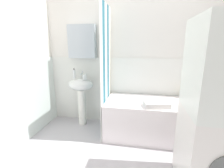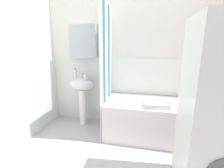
% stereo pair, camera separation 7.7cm
% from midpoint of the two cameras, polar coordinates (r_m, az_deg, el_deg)
% --- Properties ---
extents(wall_back_tiled, '(3.60, 0.18, 2.40)m').
position_cam_midpoint_polar(wall_back_tiled, '(2.83, 6.12, 7.97)').
color(wall_back_tiled, silver).
rests_on(wall_back_tiled, ground_plane).
extents(wall_left_tiled, '(0.07, 1.81, 2.40)m').
position_cam_midpoint_polar(wall_left_tiled, '(2.57, -31.98, 4.91)').
color(wall_left_tiled, white).
rests_on(wall_left_tiled, ground_plane).
extents(sink, '(0.44, 0.34, 0.84)m').
position_cam_midpoint_polar(sink, '(2.90, -11.61, -2.61)').
color(sink, white).
rests_on(sink, ground_plane).
extents(faucet, '(0.03, 0.12, 0.12)m').
position_cam_midpoint_polar(faucet, '(2.90, -11.28, 3.26)').
color(faucet, silver).
rests_on(faucet, sink).
extents(soap_dispenser, '(0.05, 0.05, 0.17)m').
position_cam_midpoint_polar(soap_dispenser, '(2.93, -14.00, 3.55)').
color(soap_dispenser, white).
rests_on(soap_dispenser, sink).
extents(toothbrush_cup, '(0.07, 0.07, 0.09)m').
position_cam_midpoint_polar(toothbrush_cup, '(2.78, -10.45, 2.45)').
color(toothbrush_cup, white).
rests_on(toothbrush_cup, sink).
extents(bathtub, '(1.46, 0.72, 0.57)m').
position_cam_midpoint_polar(bathtub, '(2.66, 13.29, -11.89)').
color(bathtub, white).
rests_on(bathtub, ground_plane).
extents(shower_curtain, '(0.01, 0.72, 2.00)m').
position_cam_midpoint_polar(shower_curtain, '(2.50, -3.06, 4.07)').
color(shower_curtain, white).
rests_on(shower_curtain, ground_plane).
extents(body_wash_bottle, '(0.04, 0.04, 0.21)m').
position_cam_midpoint_polar(body_wash_bottle, '(2.89, 26.05, -2.73)').
color(body_wash_bottle, '#1B7356').
rests_on(body_wash_bottle, bathtub).
extents(shampoo_bottle, '(0.05, 0.05, 0.24)m').
position_cam_midpoint_polar(shampoo_bottle, '(2.85, 23.91, -2.41)').
color(shampoo_bottle, gold).
rests_on(shampoo_bottle, bathtub).
extents(towel_folded, '(0.38, 0.28, 0.07)m').
position_cam_midpoint_polar(towel_folded, '(2.35, 14.61, -7.02)').
color(towel_folded, silver).
rests_on(towel_folded, bathtub).
extents(washer_dryer_stack, '(0.59, 0.62, 1.66)m').
position_cam_midpoint_polar(washer_dryer_stack, '(1.74, 32.98, -8.56)').
color(washer_dryer_stack, silver).
rests_on(washer_dryer_stack, ground_plane).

